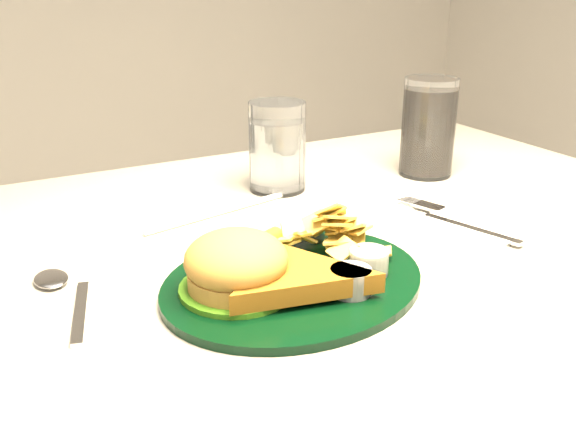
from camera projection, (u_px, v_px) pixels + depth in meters
name	position (u px, v px, depth m)	size (l,w,h in m)	color
dinner_plate	(294.00, 257.00, 0.66)	(0.29, 0.24, 0.07)	black
water_glass	(277.00, 147.00, 0.93)	(0.08, 0.08, 0.13)	silver
cola_glass	(428.00, 127.00, 1.00)	(0.08, 0.08, 0.15)	black
fork_napkin	(466.00, 226.00, 0.80)	(0.13, 0.17, 0.01)	silver
spoon	(80.00, 309.00, 0.61)	(0.04, 0.16, 0.01)	silver
wrapped_straw	(218.00, 213.00, 0.85)	(0.22, 0.08, 0.01)	white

